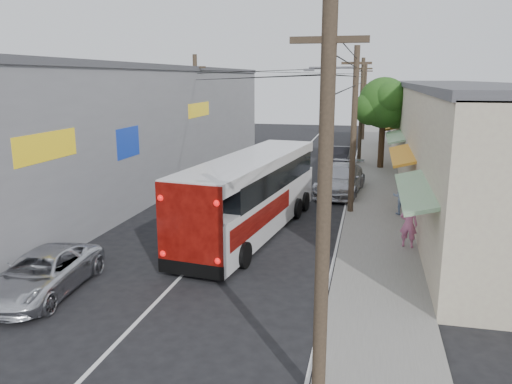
# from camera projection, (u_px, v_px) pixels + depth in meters

# --- Properties ---
(ground) EXTENTS (120.00, 120.00, 0.00)m
(ground) POSITION_uv_depth(u_px,v_px,m) (133.00, 327.00, 13.42)
(ground) COLOR black
(ground) RESTS_ON ground
(sidewalk) EXTENTS (3.00, 80.00, 0.12)m
(sidewalk) POSITION_uv_depth(u_px,v_px,m) (376.00, 185.00, 30.98)
(sidewalk) COLOR slate
(sidewalk) RESTS_ON ground
(building_right) EXTENTS (7.09, 40.00, 6.25)m
(building_right) POSITION_uv_depth(u_px,v_px,m) (452.00, 133.00, 31.21)
(building_right) COLOR beige
(building_right) RESTS_ON ground
(building_left) EXTENTS (7.20, 36.00, 7.25)m
(building_left) POSITION_uv_depth(u_px,v_px,m) (136.00, 124.00, 31.55)
(building_left) COLOR gray
(building_left) RESTS_ON ground
(utility_poles) EXTENTS (11.80, 45.28, 8.00)m
(utility_poles) POSITION_uv_depth(u_px,v_px,m) (324.00, 117.00, 31.12)
(utility_poles) COLOR #473828
(utility_poles) RESTS_ON ground
(street_tree) EXTENTS (4.40, 4.00, 6.60)m
(street_tree) POSITION_uv_depth(u_px,v_px,m) (385.00, 104.00, 35.58)
(street_tree) COLOR #3F2B19
(street_tree) RESTS_ON ground
(coach_bus) EXTENTS (3.84, 11.73, 3.32)m
(coach_bus) POSITION_uv_depth(u_px,v_px,m) (253.00, 193.00, 21.34)
(coach_bus) COLOR white
(coach_bus) RESTS_ON ground
(jeepney) EXTENTS (2.53, 4.86, 1.31)m
(jeepney) POSITION_uv_depth(u_px,v_px,m) (42.00, 274.00, 15.35)
(jeepney) COLOR silver
(jeepney) RESTS_ON ground
(parked_suv) EXTENTS (2.93, 5.95, 1.66)m
(parked_suv) POSITION_uv_depth(u_px,v_px,m) (340.00, 179.00, 28.68)
(parked_suv) COLOR #AAABB2
(parked_suv) RESTS_ON ground
(parked_car_mid) EXTENTS (1.86, 3.86, 1.27)m
(parked_car_mid) POSITION_uv_depth(u_px,v_px,m) (346.00, 173.00, 31.59)
(parked_car_mid) COLOR #222227
(parked_car_mid) RESTS_ON ground
(parked_car_far) EXTENTS (1.66, 4.25, 1.38)m
(parked_car_far) POSITION_uv_depth(u_px,v_px,m) (340.00, 156.00, 38.08)
(parked_car_far) COLOR #232227
(parked_car_far) RESTS_ON ground
(pedestrian_near) EXTENTS (0.75, 0.58, 1.82)m
(pedestrian_near) POSITION_uv_depth(u_px,v_px,m) (409.00, 224.00, 19.22)
(pedestrian_near) COLOR #D06E9E
(pedestrian_near) RESTS_ON sidewalk
(pedestrian_far) EXTENTS (0.92, 0.76, 1.72)m
(pedestrian_far) POSITION_uv_depth(u_px,v_px,m) (402.00, 197.00, 23.83)
(pedestrian_far) COLOR #88A1C7
(pedestrian_far) RESTS_ON sidewalk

